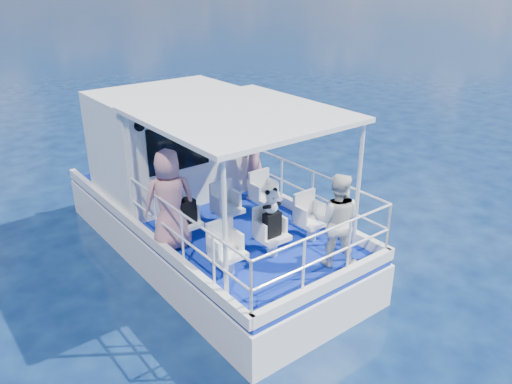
% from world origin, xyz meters
% --- Properties ---
extents(ground, '(2000.00, 2000.00, 0.00)m').
position_xyz_m(ground, '(0.00, 0.00, 0.00)').
color(ground, '#07173A').
rests_on(ground, ground).
extents(hull, '(3.00, 7.00, 1.60)m').
position_xyz_m(hull, '(0.00, 1.00, 0.00)').
color(hull, white).
rests_on(hull, ground).
extents(deck, '(2.90, 6.90, 0.10)m').
position_xyz_m(deck, '(0.00, 1.00, 0.85)').
color(deck, navy).
rests_on(deck, hull).
extents(cabin, '(2.85, 2.00, 2.20)m').
position_xyz_m(cabin, '(0.00, 2.30, 2.00)').
color(cabin, white).
rests_on(cabin, deck).
extents(canopy, '(3.00, 3.20, 0.08)m').
position_xyz_m(canopy, '(0.00, -0.20, 3.14)').
color(canopy, white).
rests_on(canopy, cabin).
extents(canopy_posts, '(2.77, 2.97, 2.20)m').
position_xyz_m(canopy_posts, '(0.00, -0.25, 2.00)').
color(canopy_posts, white).
rests_on(canopy_posts, deck).
extents(railings, '(2.84, 3.59, 1.00)m').
position_xyz_m(railings, '(0.00, -0.58, 1.40)').
color(railings, white).
rests_on(railings, deck).
extents(seat_port_fwd, '(0.48, 0.46, 0.38)m').
position_xyz_m(seat_port_fwd, '(-0.90, 0.20, 1.09)').
color(seat_port_fwd, white).
rests_on(seat_port_fwd, deck).
extents(seat_center_fwd, '(0.48, 0.46, 0.38)m').
position_xyz_m(seat_center_fwd, '(0.00, 0.20, 1.09)').
color(seat_center_fwd, white).
rests_on(seat_center_fwd, deck).
extents(seat_stbd_fwd, '(0.48, 0.46, 0.38)m').
position_xyz_m(seat_stbd_fwd, '(0.90, 0.20, 1.09)').
color(seat_stbd_fwd, white).
rests_on(seat_stbd_fwd, deck).
extents(seat_port_aft, '(0.48, 0.46, 0.38)m').
position_xyz_m(seat_port_aft, '(-0.90, -1.10, 1.09)').
color(seat_port_aft, white).
rests_on(seat_port_aft, deck).
extents(seat_center_aft, '(0.48, 0.46, 0.38)m').
position_xyz_m(seat_center_aft, '(0.00, -1.10, 1.09)').
color(seat_center_aft, white).
rests_on(seat_center_aft, deck).
extents(seat_stbd_aft, '(0.48, 0.46, 0.38)m').
position_xyz_m(seat_stbd_aft, '(0.90, -1.10, 1.09)').
color(seat_stbd_aft, white).
rests_on(seat_stbd_aft, deck).
extents(passenger_port_fwd, '(0.78, 0.67, 1.76)m').
position_xyz_m(passenger_port_fwd, '(-1.19, 0.18, 1.78)').
color(passenger_port_fwd, '#C47F85').
rests_on(passenger_port_fwd, deck).
extents(passenger_stbd_fwd, '(0.69, 0.58, 1.62)m').
position_xyz_m(passenger_stbd_fwd, '(1.21, 0.97, 1.71)').
color(passenger_stbd_fwd, '#CA838E').
rests_on(passenger_stbd_fwd, deck).
extents(passenger_stbd_aft, '(0.96, 0.96, 1.57)m').
position_xyz_m(passenger_stbd_aft, '(0.62, -1.92, 1.69)').
color(passenger_stbd_aft, silver).
rests_on(passenger_stbd_aft, deck).
extents(backpack_port, '(0.32, 0.18, 0.42)m').
position_xyz_m(backpack_port, '(-0.91, 0.15, 1.49)').
color(backpack_port, black).
rests_on(backpack_port, seat_port_fwd).
extents(backpack_center, '(0.28, 0.16, 0.43)m').
position_xyz_m(backpack_center, '(-0.04, -1.13, 1.49)').
color(backpack_center, black).
rests_on(backpack_center, seat_center_aft).
extents(compact_camera, '(0.10, 0.06, 0.06)m').
position_xyz_m(compact_camera, '(-0.89, 0.14, 1.74)').
color(compact_camera, black).
rests_on(compact_camera, backpack_port).
extents(panda, '(0.27, 0.22, 0.41)m').
position_xyz_m(panda, '(-0.04, -1.11, 1.91)').
color(panda, white).
rests_on(panda, backpack_center).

